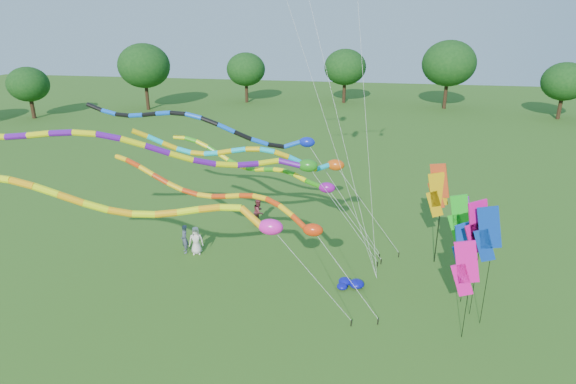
% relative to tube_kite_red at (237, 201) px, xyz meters
% --- Properties ---
extents(ground, '(160.00, 160.00, 0.00)m').
position_rel_tube_kite_red_xyz_m(ground, '(4.14, -2.69, -4.46)').
color(ground, '#255817').
rests_on(ground, ground).
extents(tree_ring, '(120.27, 118.85, 9.57)m').
position_rel_tube_kite_red_xyz_m(tree_ring, '(2.05, -5.08, 1.01)').
color(tree_ring, '#382314').
rests_on(tree_ring, ground).
extents(tube_kite_red, '(13.14, 3.55, 6.49)m').
position_rel_tube_kite_red_xyz_m(tube_kite_red, '(0.00, 0.00, 0.00)').
color(tube_kite_red, black).
rests_on(tube_kite_red, ground).
extents(tube_kite_orange, '(15.58, 2.46, 7.38)m').
position_rel_tube_kite_red_xyz_m(tube_kite_orange, '(-2.32, -3.46, 0.86)').
color(tube_kite_orange, black).
rests_on(tube_kite_orange, ground).
extents(tube_kite_purple, '(17.24, 5.12, 8.54)m').
position_rel_tube_kite_red_xyz_m(tube_kite_purple, '(-2.23, 0.25, 2.10)').
color(tube_kite_purple, black).
rests_on(tube_kite_purple, ground).
extents(tube_kite_blue, '(15.70, 1.23, 8.63)m').
position_rel_tube_kite_red_xyz_m(tube_kite_blue, '(-1.82, 3.36, 2.60)').
color(tube_kite_blue, black).
rests_on(tube_kite_blue, ground).
extents(tube_kite_cyan, '(13.24, 2.96, 7.76)m').
position_rel_tube_kite_red_xyz_m(tube_kite_cyan, '(0.74, 2.53, 1.47)').
color(tube_kite_cyan, black).
rests_on(tube_kite_cyan, ground).
extents(tube_kite_green, '(12.27, 3.08, 6.38)m').
position_rel_tube_kite_red_xyz_m(tube_kite_green, '(0.48, 4.93, 0.01)').
color(tube_kite_green, black).
rests_on(tube_kite_green, ground).
extents(banner_pole_green, '(1.16, 0.08, 4.50)m').
position_rel_tube_kite_red_xyz_m(banner_pole_green, '(10.41, 2.69, -1.21)').
color(banner_pole_green, black).
rests_on(banner_pole_green, ground).
extents(banner_pole_red, '(1.11, 0.51, 5.55)m').
position_rel_tube_kite_red_xyz_m(banner_pole_red, '(9.50, 4.23, -0.18)').
color(banner_pole_red, black).
rests_on(banner_pole_red, ground).
extents(banner_pole_magenta_a, '(1.16, 0.11, 4.43)m').
position_rel_tube_kite_red_xyz_m(banner_pole_magenta_a, '(9.92, -2.33, -1.28)').
color(banner_pole_magenta_a, black).
rests_on(banner_pole_magenta_a, ground).
extents(banner_pole_orange, '(1.16, 0.13, 5.11)m').
position_rel_tube_kite_red_xyz_m(banner_pole_orange, '(9.45, 4.13, -0.62)').
color(banner_pole_orange, black).
rests_on(banner_pole_orange, ground).
extents(banner_pole_violet, '(1.14, 0.38, 4.20)m').
position_rel_tube_kite_red_xyz_m(banner_pole_violet, '(10.61, 3.28, -1.51)').
color(banner_pole_violet, black).
rests_on(banner_pole_violet, ground).
extents(banner_pole_blue_b, '(1.16, 0.17, 5.47)m').
position_rel_tube_kite_red_xyz_m(banner_pole_blue_b, '(10.84, -1.19, -0.26)').
color(banner_pole_blue_b, black).
rests_on(banner_pole_blue_b, ground).
extents(banner_pole_blue_a, '(1.10, 0.51, 4.09)m').
position_rel_tube_kite_red_xyz_m(banner_pole_blue_a, '(10.30, 0.29, -1.62)').
color(banner_pole_blue_a, black).
rests_on(banner_pole_blue_a, ground).
extents(banner_pole_magenta_b, '(1.13, 0.43, 5.51)m').
position_rel_tube_kite_red_xyz_m(banner_pole_magenta_b, '(10.53, -0.66, -0.21)').
color(banner_pole_magenta_b, black).
rests_on(banner_pole_magenta_b, ground).
extents(blue_nylon_heap, '(1.18, 1.16, 0.41)m').
position_rel_tube_kite_red_xyz_m(blue_nylon_heap, '(5.25, 0.50, -4.26)').
color(blue_nylon_heap, '#0B0E9A').
rests_on(blue_nylon_heap, ground).
extents(person_a, '(0.90, 0.71, 1.61)m').
position_rel_tube_kite_red_xyz_m(person_a, '(-3.25, 2.76, -3.65)').
color(person_a, silver).
rests_on(person_a, ground).
extents(person_b, '(0.66, 0.71, 1.63)m').
position_rel_tube_kite_red_xyz_m(person_b, '(-3.94, 2.80, -3.64)').
color(person_b, '#404759').
rests_on(person_b, ground).
extents(person_c, '(0.73, 0.91, 1.75)m').
position_rel_tube_kite_red_xyz_m(person_c, '(-0.75, 7.21, -3.58)').
color(person_c, maroon).
rests_on(person_c, ground).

